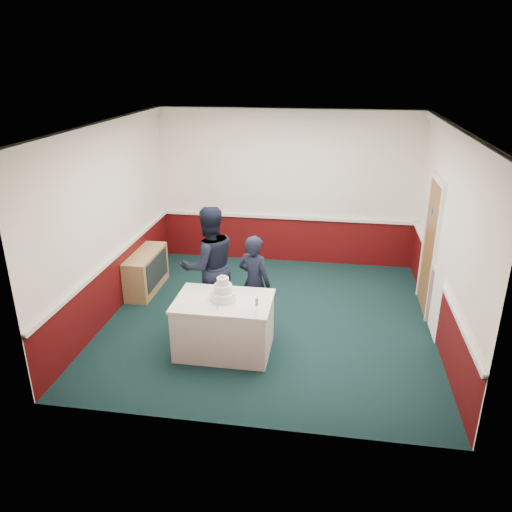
# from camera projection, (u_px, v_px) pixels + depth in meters

# --- Properties ---
(ground) EXTENTS (5.00, 5.00, 0.00)m
(ground) POSITION_uv_depth(u_px,v_px,m) (269.00, 319.00, 7.90)
(ground) COLOR black
(ground) RESTS_ON ground
(room_shell) EXTENTS (5.00, 5.00, 3.00)m
(room_shell) POSITION_uv_depth(u_px,v_px,m) (280.00, 188.00, 7.72)
(room_shell) COLOR white
(room_shell) RESTS_ON ground
(sideboard) EXTENTS (0.41, 1.20, 0.70)m
(sideboard) POSITION_uv_depth(u_px,v_px,m) (146.00, 271.00, 8.77)
(sideboard) COLOR tan
(sideboard) RESTS_ON ground
(cake_table) EXTENTS (1.32, 0.92, 0.79)m
(cake_table) POSITION_uv_depth(u_px,v_px,m) (224.00, 325.00, 6.91)
(cake_table) COLOR white
(cake_table) RESTS_ON ground
(wedding_cake) EXTENTS (0.35, 0.35, 0.36)m
(wedding_cake) POSITION_uv_depth(u_px,v_px,m) (223.00, 293.00, 6.73)
(wedding_cake) COLOR white
(wedding_cake) RESTS_ON cake_table
(cake_knife) EXTENTS (0.04, 0.22, 0.00)m
(cake_knife) POSITION_uv_depth(u_px,v_px,m) (218.00, 306.00, 6.59)
(cake_knife) COLOR silver
(cake_knife) RESTS_ON cake_table
(champagne_flute) EXTENTS (0.05, 0.05, 0.21)m
(champagne_flute) POSITION_uv_depth(u_px,v_px,m) (257.00, 303.00, 6.39)
(champagne_flute) COLOR silver
(champagne_flute) RESTS_ON cake_table
(person_man) EXTENTS (1.14, 1.08, 1.85)m
(person_man) POSITION_uv_depth(u_px,v_px,m) (209.00, 266.00, 7.53)
(person_man) COLOR black
(person_man) RESTS_ON ground
(person_woman) EXTENTS (0.64, 0.55, 1.49)m
(person_woman) POSITION_uv_depth(u_px,v_px,m) (254.00, 283.00, 7.39)
(person_woman) COLOR black
(person_woman) RESTS_ON ground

